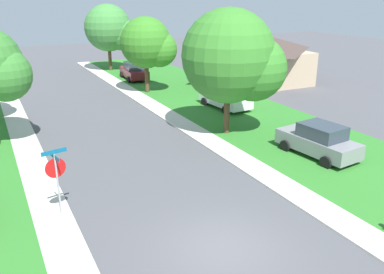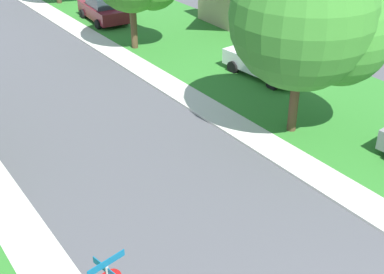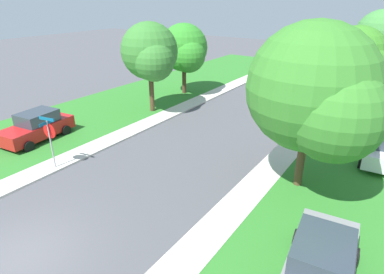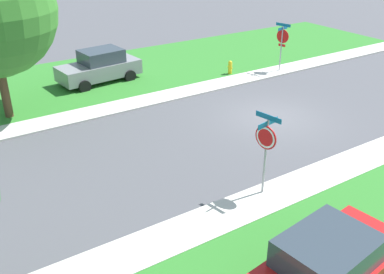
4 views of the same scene
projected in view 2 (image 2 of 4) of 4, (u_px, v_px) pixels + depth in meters
The scene contains 5 objects.
sidewalk_east at pixel (226, 120), 21.72m from camera, with size 1.40×56.00×0.10m, color beige.
lawn_east at pixel (306, 93), 24.08m from camera, with size 8.00×56.00×0.08m, color #2D7528.
car_white_kerbside_mid at pixel (267, 60), 25.40m from camera, with size 2.29×4.43×1.76m.
car_maroon_near_corner at pixel (103, 9), 33.46m from camera, with size 2.27×4.41×1.76m.
tree_corner_large at pixel (313, 22), 18.77m from camera, with size 5.75×5.35×7.32m.
Camera 2 is at (-7.50, -3.07, 9.97)m, focal length 49.09 mm.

